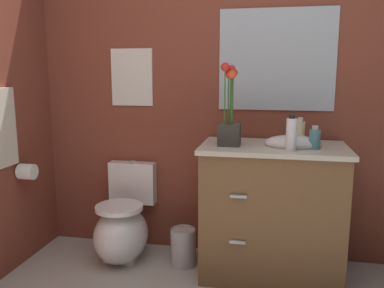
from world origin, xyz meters
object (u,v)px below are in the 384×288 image
(toilet, at_px, (123,227))
(vanity_cabinet, at_px, (272,210))
(soap_bottle, at_px, (315,139))
(wall_mirror, at_px, (277,60))
(flower_vase, at_px, (230,119))
(lotion_bottle, at_px, (291,134))
(trash_bin, at_px, (183,247))
(wall_poster, at_px, (132,77))
(hand_wash_bottle, at_px, (300,132))
(toilet_paper_roll, at_px, (27,172))
(hanging_towel, at_px, (1,128))

(toilet, height_order, vanity_cabinet, vanity_cabinet)
(soap_bottle, bearing_deg, wall_mirror, 123.84)
(toilet, xyz_separation_m, vanity_cabinet, (1.07, -0.03, 0.22))
(toilet, relative_size, flower_vase, 1.31)
(lotion_bottle, distance_m, trash_bin, 1.13)
(wall_poster, bearing_deg, toilet, -90.00)
(lotion_bottle, height_order, wall_poster, wall_poster)
(hand_wash_bottle, bearing_deg, vanity_cabinet, -155.65)
(toilet, relative_size, lotion_bottle, 3.12)
(wall_mirror, relative_size, toilet_paper_roll, 7.27)
(hand_wash_bottle, relative_size, toilet_paper_roll, 1.61)
(soap_bottle, height_order, trash_bin, soap_bottle)
(hand_wash_bottle, distance_m, trash_bin, 1.14)
(vanity_cabinet, relative_size, flower_vase, 2.04)
(trash_bin, xyz_separation_m, hanging_towel, (-1.13, -0.34, 0.87))
(flower_vase, distance_m, hanging_towel, 1.48)
(lotion_bottle, relative_size, toilet_paper_roll, 2.01)
(toilet, relative_size, toilet_paper_roll, 6.27)
(trash_bin, height_order, hanging_towel, hanging_towel)
(soap_bottle, bearing_deg, hand_wash_bottle, 119.20)
(trash_bin, distance_m, wall_poster, 1.31)
(wall_poster, distance_m, toilet_paper_roll, 1.01)
(hanging_towel, height_order, toilet_paper_roll, hanging_towel)
(vanity_cabinet, xyz_separation_m, trash_bin, (-0.61, 0.01, -0.32))
(toilet_paper_roll, bearing_deg, hand_wash_bottle, 7.48)
(lotion_bottle, distance_m, wall_poster, 1.29)
(vanity_cabinet, bearing_deg, hand_wash_bottle, 24.35)
(flower_vase, height_order, hand_wash_bottle, flower_vase)
(trash_bin, bearing_deg, toilet_paper_roll, -170.52)
(hand_wash_bottle, bearing_deg, wall_mirror, 126.64)
(flower_vase, xyz_separation_m, trash_bin, (-0.32, 0.07, -0.93))
(hand_wash_bottle, distance_m, hanging_towel, 1.95)
(vanity_cabinet, height_order, lotion_bottle, lotion_bottle)
(soap_bottle, bearing_deg, toilet, 175.71)
(soap_bottle, bearing_deg, hanging_towel, -172.47)
(wall_poster, relative_size, wall_mirror, 0.53)
(vanity_cabinet, bearing_deg, wall_mirror, 90.51)
(vanity_cabinet, relative_size, wall_poster, 2.54)
(toilet, bearing_deg, lotion_bottle, -9.52)
(hanging_towel, relative_size, toilet_paper_roll, 4.73)
(flower_vase, bearing_deg, vanity_cabinet, 11.07)
(soap_bottle, distance_m, hanging_towel, 2.00)
(vanity_cabinet, xyz_separation_m, lotion_bottle, (0.10, -0.17, 0.54))
(soap_bottle, xyz_separation_m, wall_poster, (-1.31, 0.37, 0.37))
(toilet, distance_m, vanity_cabinet, 1.09)
(flower_vase, relative_size, hand_wash_bottle, 2.99)
(lotion_bottle, bearing_deg, toilet_paper_roll, -179.96)
(flower_vase, xyz_separation_m, toilet_paper_roll, (-1.40, -0.11, -0.39))
(wall_mirror, distance_m, hanging_towel, 1.90)
(hanging_towel, bearing_deg, wall_mirror, 19.84)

